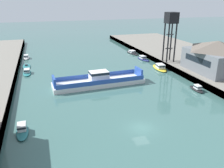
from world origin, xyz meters
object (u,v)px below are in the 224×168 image
Objects in this scene: moored_boat_mid_right at (160,67)px; warehouse_shed at (216,56)px; crane_tower at (171,23)px; moored_boat_upstream_a at (143,58)px; moored_boat_near_left at (27,72)px; moored_boat_near_right at (197,88)px; chain_ferry at (99,81)px; moored_boat_far_left at (132,52)px; moored_boat_mid_left at (22,130)px; moored_boat_upstream_b at (26,57)px; moored_boat_far_right at (27,66)px.

moored_boat_mid_right is 16.02m from warehouse_shed.
crane_tower is (4.10, 2.45, 12.67)m from moored_boat_mid_right.
moored_boat_upstream_a is at bearing 90.12° from moored_boat_mid_right.
moored_boat_near_right reaches higher than moored_boat_near_left.
chain_ferry is 36.86m from moored_boat_far_left.
moored_boat_mid_left is 0.76× the size of moored_boat_upstream_a.
moored_boat_near_left is 41.46m from moored_boat_far_left.
moored_boat_mid_left is at bearing -89.01° from moored_boat_upstream_b.
moored_boat_upstream_b reaches higher than moored_boat_upstream_a.
warehouse_shed is (49.17, 14.69, 5.16)m from moored_boat_mid_left.
crane_tower is at bearing -28.92° from moored_boat_upstream_b.
moored_boat_far_left is at bearing 101.37° from crane_tower.
chain_ferry reaches higher than moored_boat_upstream_a.
moored_boat_mid_right is 1.20× the size of moored_boat_far_right.
chain_ferry reaches higher than moored_boat_far_right.
moored_boat_mid_left reaches higher than moored_boat_upstream_a.
moored_boat_near_right is 39.03m from moored_boat_mid_left.
moored_boat_upstream_b is at bearing 118.03° from chain_ferry.
moored_boat_mid_left is at bearing -163.37° from warehouse_shed.
moored_boat_upstream_a is (38.60, 4.69, 0.01)m from moored_boat_near_left.
moored_boat_far_left is 35.20m from warehouse_shed.
moored_boat_far_left is 39.68m from moored_boat_upstream_b.
crane_tower reaches higher than moored_boat_mid_right.
chain_ferry is 4.63× the size of moored_boat_near_right.
chain_ferry is at bearing 174.57° from warehouse_shed.
moored_boat_mid_left is (0.15, -33.01, 0.07)m from moored_boat_near_left.
warehouse_shed is (10.70, -10.78, 5.09)m from moored_boat_mid_right.
chain_ferry is 23.22m from moored_boat_near_left.
moored_boat_far_right is at bearing 90.75° from moored_boat_mid_left.
moored_boat_mid_right is 1.23× the size of moored_boat_upstream_a.
moored_boat_near_right is at bearing -33.82° from moored_boat_near_left.
moored_boat_near_right is at bearing -90.18° from moored_boat_upstream_a.
crane_tower is at bearing 33.25° from moored_boat_mid_left.
moored_boat_far_left is 0.55× the size of crane_tower.
moored_boat_upstream_a is 25.92m from warehouse_shed.
moored_boat_upstream_b is (-39.37, 26.47, -0.13)m from moored_boat_mid_right.
moored_boat_mid_left is at bearing -146.75° from crane_tower.
moored_boat_upstream_b is (-0.89, 51.94, -0.06)m from moored_boat_mid_left.
moored_boat_far_left is (38.57, 47.83, -0.14)m from moored_boat_mid_left.
moored_boat_near_right is 0.71× the size of moored_boat_upstream_a.
moored_boat_far_right is (-17.85, 22.32, -0.86)m from chain_ferry.
crane_tower is (42.58, 27.92, 12.74)m from moored_boat_mid_left.
moored_boat_mid_left is 61.45m from moored_boat_far_left.
warehouse_shed is (10.72, -23.01, 5.23)m from moored_boat_upstream_a.
crane_tower reaches higher than moored_boat_upstream_b.
moored_boat_far_right is 1.17× the size of moored_boat_upstream_b.
warehouse_shed is (10.60, -33.14, 5.31)m from moored_boat_far_left.
moored_boat_near_right is at bearing -90.38° from moored_boat_mid_right.
moored_boat_mid_left is 51.95m from moored_boat_upstream_b.
moored_boat_far_left is at bearing 89.75° from moored_boat_mid_right.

